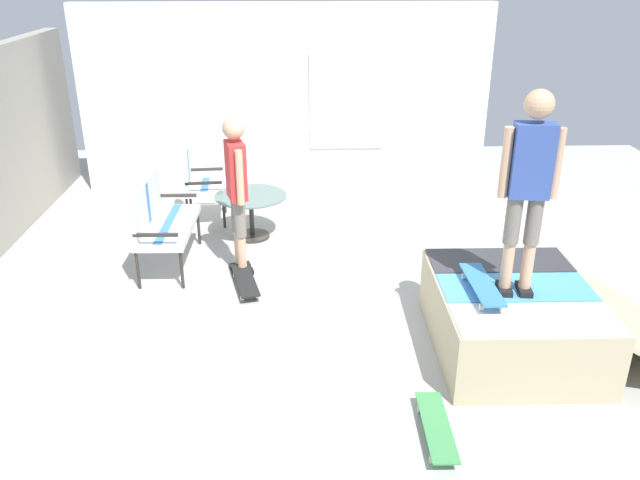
# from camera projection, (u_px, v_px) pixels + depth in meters

# --- Properties ---
(ground_plane) EXTENTS (12.00, 12.00, 0.10)m
(ground_plane) POSITION_uv_depth(u_px,v_px,m) (331.00, 312.00, 6.64)
(ground_plane) COLOR #A8A8A3
(house_facade) EXTENTS (0.23, 6.00, 2.72)m
(house_facade) POSITION_uv_depth(u_px,v_px,m) (286.00, 100.00, 9.52)
(house_facade) COLOR white
(house_facade) RESTS_ON ground_plane
(skate_ramp) EXTENTS (1.68, 2.21, 0.63)m
(skate_ramp) POSITION_uv_depth(u_px,v_px,m) (515.00, 318.00, 5.82)
(skate_ramp) COLOR tan
(skate_ramp) RESTS_ON ground_plane
(patio_bench) EXTENTS (1.26, 0.57, 1.02)m
(patio_bench) POSITION_uv_depth(u_px,v_px,m) (157.00, 216.00, 7.30)
(patio_bench) COLOR #2D2823
(patio_bench) RESTS_ON ground_plane
(patio_chair_near_house) EXTENTS (0.66, 0.60, 1.02)m
(patio_chair_near_house) POSITION_uv_depth(u_px,v_px,m) (196.00, 178.00, 8.53)
(patio_chair_near_house) COLOR #2D2823
(patio_chair_near_house) RESTS_ON ground_plane
(patio_table) EXTENTS (0.90, 0.90, 0.57)m
(patio_table) POSITION_uv_depth(u_px,v_px,m) (251.00, 207.00, 8.12)
(patio_table) COLOR #2D2823
(patio_table) RESTS_ON ground_plane
(person_watching) EXTENTS (0.46, 0.31, 1.78)m
(person_watching) POSITION_uv_depth(u_px,v_px,m) (237.00, 184.00, 6.97)
(person_watching) COLOR black
(person_watching) RESTS_ON ground_plane
(person_skater) EXTENTS (0.27, 0.48, 1.75)m
(person_skater) POSITION_uv_depth(u_px,v_px,m) (529.00, 179.00, 5.20)
(person_skater) COLOR black
(person_skater) RESTS_ON skate_ramp
(skateboard_by_bench) EXTENTS (0.82, 0.38, 0.10)m
(skateboard_by_bench) POSITION_uv_depth(u_px,v_px,m) (245.00, 280.00, 6.99)
(skateboard_by_bench) COLOR black
(skateboard_by_bench) RESTS_ON ground_plane
(skateboard_spare) EXTENTS (0.80, 0.21, 0.10)m
(skateboard_spare) POSITION_uv_depth(u_px,v_px,m) (436.00, 427.00, 4.82)
(skateboard_spare) COLOR #3F8C4C
(skateboard_spare) RESTS_ON ground_plane
(skateboard_on_ramp) EXTENTS (0.80, 0.22, 0.10)m
(skateboard_on_ramp) POSITION_uv_depth(u_px,v_px,m) (482.00, 285.00, 5.54)
(skateboard_on_ramp) COLOR #3372B2
(skateboard_on_ramp) RESTS_ON skate_ramp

